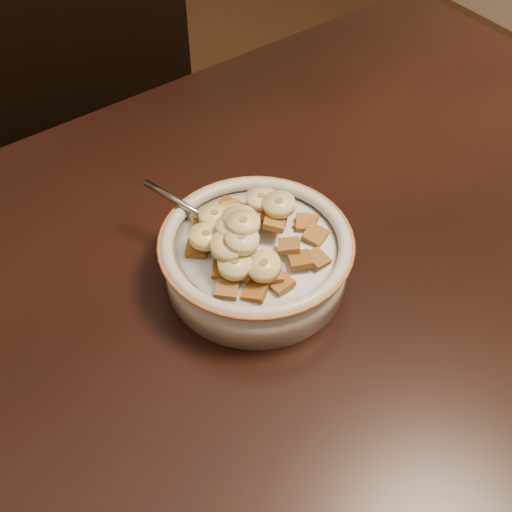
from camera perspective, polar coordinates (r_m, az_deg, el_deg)
table at (r=0.58m, az=-3.06°, el=-13.94°), size 1.43×0.95×0.04m
chair at (r=1.10m, az=-8.90°, el=2.95°), size 0.51×0.51×0.95m
cereal_bowl at (r=0.63m, az=-0.00°, el=-0.53°), size 0.18×0.18×0.04m
milk at (r=0.61m, az=-0.00°, el=0.81°), size 0.15×0.15×0.00m
spoon at (r=0.62m, az=-2.26°, el=2.08°), size 0.05×0.05×0.01m
cereal_square_0 at (r=0.57m, az=-0.08°, el=-3.21°), size 0.03×0.03×0.01m
cereal_square_1 at (r=0.62m, az=-0.81°, el=3.83°), size 0.03×0.03×0.01m
cereal_square_2 at (r=0.57m, az=2.20°, el=-2.45°), size 0.02×0.02×0.01m
cereal_square_3 at (r=0.60m, az=2.95°, el=0.90°), size 0.03×0.03×0.01m
cereal_square_4 at (r=0.64m, az=-2.60°, el=4.45°), size 0.03×0.03×0.01m
cereal_square_5 at (r=0.59m, az=5.44°, el=-0.26°), size 0.02×0.02×0.01m
cereal_square_6 at (r=0.59m, az=-1.31°, el=0.74°), size 0.02×0.02×0.01m
cereal_square_7 at (r=0.62m, az=1.24°, el=3.57°), size 0.02×0.02×0.01m
cereal_square_8 at (r=0.63m, az=-2.02°, el=4.15°), size 0.02×0.02×0.01m
cereal_square_9 at (r=0.59m, az=-1.69°, el=0.88°), size 0.03×0.03×0.01m
cereal_square_10 at (r=0.57m, az=1.42°, el=-1.49°), size 0.03×0.03×0.01m
cereal_square_11 at (r=0.60m, az=-0.73°, el=3.17°), size 0.03×0.03×0.01m
cereal_square_12 at (r=0.63m, az=-4.83°, el=2.92°), size 0.03×0.03×0.01m
cereal_square_13 at (r=0.63m, az=-4.33°, el=3.60°), size 0.03×0.03×0.01m
cereal_square_14 at (r=0.64m, az=0.65°, el=4.57°), size 0.03×0.03×0.01m
cereal_square_15 at (r=0.62m, az=5.30°, el=1.87°), size 0.03×0.03×0.01m
cereal_square_16 at (r=0.57m, az=-2.63°, el=-2.92°), size 0.03×0.03×0.01m
cereal_square_17 at (r=0.60m, az=1.63°, el=2.91°), size 0.03×0.03×0.01m
cereal_square_18 at (r=0.62m, az=1.88°, el=3.44°), size 0.03×0.03×0.01m
cereal_square_19 at (r=0.63m, az=4.47°, el=2.93°), size 0.03×0.03×0.01m
cereal_square_20 at (r=0.59m, az=-2.23°, el=-0.08°), size 0.02×0.02×0.01m
cereal_square_21 at (r=0.59m, az=3.95°, el=-0.33°), size 0.03×0.03×0.01m
cereal_square_22 at (r=0.60m, az=-5.27°, el=0.64°), size 0.03×0.03×0.01m
cereal_square_23 at (r=0.57m, az=-1.03°, el=-1.16°), size 0.03×0.03×0.01m
cereal_square_24 at (r=0.61m, az=-3.44°, el=2.15°), size 0.02×0.02×0.01m
cereal_square_25 at (r=0.63m, az=4.47°, el=3.01°), size 0.03×0.03×0.01m
cereal_square_26 at (r=0.62m, az=-1.20°, el=3.63°), size 0.03×0.03×0.01m
cereal_square_27 at (r=0.58m, az=-2.92°, el=-1.20°), size 0.03×0.03×0.01m
banana_slice_0 at (r=0.60m, az=-1.60°, el=3.30°), size 0.04×0.04×0.01m
banana_slice_1 at (r=0.59m, az=-1.50°, el=3.34°), size 0.04×0.04×0.01m
banana_slice_2 at (r=0.61m, az=2.04°, el=4.60°), size 0.04×0.04×0.01m
banana_slice_3 at (r=0.57m, az=-1.89°, el=-0.73°), size 0.04×0.04×0.01m
banana_slice_4 at (r=0.59m, az=-4.47°, el=1.73°), size 0.04×0.04×0.01m
banana_slice_5 at (r=0.58m, az=-1.14°, el=2.94°), size 0.04×0.04×0.01m
banana_slice_6 at (r=0.57m, az=0.68°, el=-0.89°), size 0.04×0.04×0.02m
banana_slice_7 at (r=0.62m, az=0.48°, el=5.08°), size 0.04×0.04×0.01m
banana_slice_8 at (r=0.57m, az=-2.57°, el=0.90°), size 0.04×0.04×0.01m
banana_slice_9 at (r=0.61m, az=-3.69°, el=3.54°), size 0.04×0.04×0.02m
banana_slice_10 at (r=0.59m, az=-2.09°, el=2.56°), size 0.03×0.03×0.01m
banana_slice_11 at (r=0.57m, az=-1.27°, el=1.45°), size 0.04×0.04×0.01m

